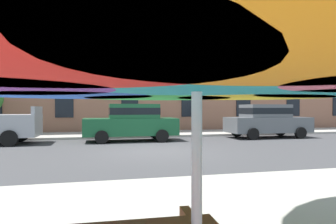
# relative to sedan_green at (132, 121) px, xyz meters

# --- Properties ---
(ground_plane) EXTENTS (120.00, 120.00, 0.00)m
(ground_plane) POSITION_rel_sedan_green_xyz_m (0.46, -3.70, -0.95)
(ground_plane) COLOR #424244
(sidewalk_far) EXTENTS (56.00, 3.60, 0.12)m
(sidewalk_far) POSITION_rel_sedan_green_xyz_m (0.46, 3.10, -0.89)
(sidewalk_far) COLOR #B2ADA3
(sidewalk_far) RESTS_ON ground
(apartment_building) EXTENTS (36.77, 12.08, 19.20)m
(apartment_building) POSITION_rel_sedan_green_xyz_m (0.46, 11.29, 8.65)
(apartment_building) COLOR #A87056
(apartment_building) RESTS_ON ground
(sedan_green) EXTENTS (4.40, 1.98, 1.78)m
(sedan_green) POSITION_rel_sedan_green_xyz_m (0.00, 0.00, 0.00)
(sedan_green) COLOR #195933
(sedan_green) RESTS_ON ground
(sedan_gray) EXTENTS (4.40, 1.98, 1.78)m
(sedan_gray) POSITION_rel_sedan_green_xyz_m (7.25, 0.00, 0.00)
(sedan_gray) COLOR slate
(sedan_gray) RESTS_ON ground
(patio_umbrella) EXTENTS (3.47, 3.47, 2.27)m
(patio_umbrella) POSITION_rel_sedan_green_xyz_m (-1.03, -12.70, 0.98)
(patio_umbrella) COLOR silver
(patio_umbrella) RESTS_ON ground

